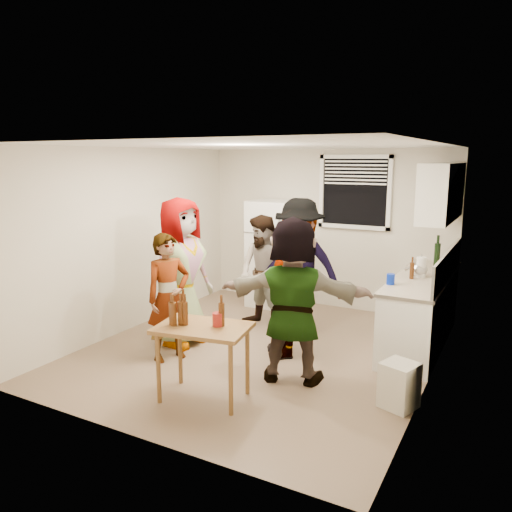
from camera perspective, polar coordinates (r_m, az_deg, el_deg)
The scene contains 23 objects.
room at distance 6.34m, azimuth 0.49°, elevation -10.72°, with size 4.00×4.50×2.50m, color beige, non-canonical shape.
window at distance 7.78m, azimuth 11.20°, elevation 7.17°, with size 1.12×0.10×1.06m, color white, non-canonical shape.
refrigerator at distance 8.04m, azimuth 2.04°, elevation 0.31°, with size 0.70×0.70×1.70m, color white.
counter_lower at distance 6.72m, azimuth 18.28°, elevation -6.12°, with size 0.60×2.20×0.86m, color white.
countertop at distance 6.61m, azimuth 18.51°, elevation -2.39°, with size 0.64×2.22×0.04m, color #C0B09B.
backsplash at distance 6.52m, azimuth 21.08°, elevation -0.92°, with size 0.03×2.20×0.36m, color beige.
upper_cabinets at distance 6.63m, azimuth 20.50°, elevation 6.90°, with size 0.34×1.60×0.70m, color white.
kettle at distance 6.58m, azimuth 18.05°, elevation -2.23°, with size 0.25×0.21×0.21m, color silver, non-canonical shape.
paper_towel at distance 6.56m, azimuth 18.28°, elevation -2.29°, with size 0.12×0.12×0.25m, color white.
wine_bottle at distance 7.29m, azimuth 19.91°, elevation -1.08°, with size 0.08×0.08×0.32m, color black.
beer_bottle_counter at distance 6.43m, azimuth 17.33°, elevation -2.50°, with size 0.05×0.05×0.20m, color #47230C.
blue_cup at distance 6.07m, azimuth 15.11°, elevation -3.16°, with size 0.10×0.10×0.13m, color #0927B3.
picture_frame at distance 7.04m, azimuth 21.04°, elevation -0.92°, with size 0.02×0.19×0.16m, color gold.
trash_bin at distance 5.10m, azimuth 16.07°, elevation -13.73°, with size 0.30×0.30×0.45m, color beige.
serving_table at distance 5.22m, azimuth -5.91°, elevation -15.81°, with size 0.89×0.60×0.75m, color brown, non-canonical shape.
beer_bottle_table at distance 4.99m, azimuth -8.53°, elevation -7.75°, with size 0.06×0.06×0.23m, color #47230C.
red_cup at distance 4.91m, azimuth -4.40°, elevation -7.99°, with size 0.10×0.10×0.13m, color maroon.
guest_grey at distance 6.66m, azimuth -8.33°, elevation -9.74°, with size 0.92×1.89×0.60m, color gray.
guest_stripe at distance 6.19m, azimuth -9.73°, elevation -11.42°, with size 0.55×1.51×0.36m, color #141933.
guest_back_left at distance 7.14m, azimuth 0.83°, elevation -8.17°, with size 0.78×1.59×0.60m, color brown.
guest_back_right at distance 6.90m, azimuth 4.84°, elevation -8.90°, with size 1.20×1.85×0.69m, color #46464B.
guest_black at distance 6.24m, azimuth 3.20°, elevation -11.11°, with size 0.95×1.62×0.39m, color black.
guest_orange at distance 5.59m, azimuth 4.12°, elevation -13.85°, with size 1.65×1.78×0.53m, color #DA8740.
Camera 1 is at (2.74, -5.20, 2.36)m, focal length 35.00 mm.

